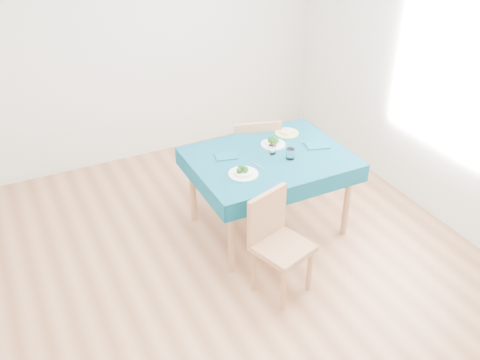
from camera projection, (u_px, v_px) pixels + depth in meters
name	position (u px, v px, depth m)	size (l,w,h in m)	color
room_shell	(240.00, 122.00, 3.86)	(4.02, 4.52, 2.73)	brown
table	(268.00, 193.00, 4.84)	(1.36, 1.03, 0.76)	#073D53
chair_near	(283.00, 241.00, 4.06)	(0.39, 0.43, 0.98)	#996A47
chair_far	(253.00, 141.00, 5.31)	(0.45, 0.49, 1.11)	#996A47
bowl_near	(243.00, 171.00, 4.35)	(0.25, 0.25, 0.08)	white
bowl_far	(273.00, 142.00, 4.79)	(0.22, 0.22, 0.07)	white
fork_near	(239.00, 175.00, 4.37)	(0.02, 0.18, 0.00)	silver
knife_near	(259.00, 166.00, 4.49)	(0.01, 0.19, 0.00)	silver
fork_far	(267.00, 150.00, 4.73)	(0.02, 0.17, 0.00)	silver
knife_far	(310.00, 146.00, 4.79)	(0.02, 0.22, 0.00)	silver
napkin_near	(226.00, 156.00, 4.62)	(0.19, 0.13, 0.01)	#0A455B
napkin_far	(318.00, 145.00, 4.79)	(0.21, 0.14, 0.01)	#0A455B
tumbler_center	(272.00, 149.00, 4.65)	(0.07, 0.07, 0.09)	white
tumbler_side	(290.00, 154.00, 4.57)	(0.07, 0.07, 0.09)	white
side_plate	(287.00, 133.00, 5.00)	(0.22, 0.22, 0.01)	#BCD266
bread_slice	(287.00, 132.00, 4.99)	(0.11, 0.11, 0.02)	beige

